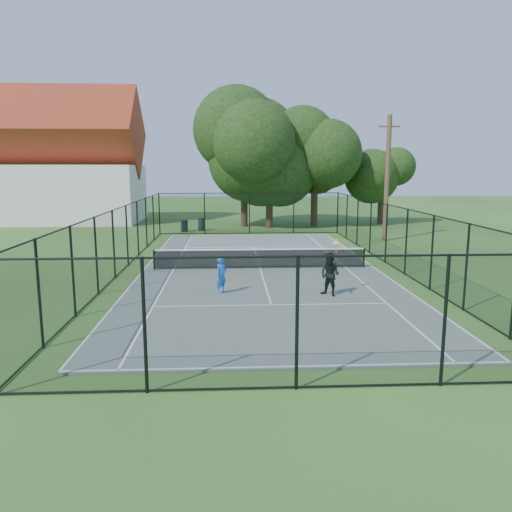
{
  "coord_description": "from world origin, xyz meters",
  "views": [
    {
      "loc": [
        -1.42,
        -23.23,
        4.82
      ],
      "look_at": [
        -0.36,
        -3.0,
        1.2
      ],
      "focal_mm": 35.0,
      "sensor_mm": 36.0,
      "label": 1
    }
  ],
  "objects_px": {
    "trash_bin_left": "(184,226)",
    "player_black": "(330,274)",
    "tennis_net": "(260,258)",
    "trash_bin_right": "(202,224)",
    "utility_pole": "(387,178)",
    "player_blue": "(222,275)"
  },
  "relations": [
    {
      "from": "tennis_net",
      "to": "trash_bin_left",
      "type": "xyz_separation_m",
      "value": [
        -4.88,
        14.54,
        -0.13
      ]
    },
    {
      "from": "player_blue",
      "to": "utility_pole",
      "type": "bearing_deg",
      "value": 52.25
    },
    {
      "from": "trash_bin_right",
      "to": "player_black",
      "type": "distance_m",
      "value": 21.1
    },
    {
      "from": "trash_bin_right",
      "to": "player_black",
      "type": "xyz_separation_m",
      "value": [
        5.89,
        -20.25,
        0.37
      ]
    },
    {
      "from": "tennis_net",
      "to": "player_black",
      "type": "distance_m",
      "value": 5.7
    },
    {
      "from": "tennis_net",
      "to": "utility_pole",
      "type": "relative_size",
      "value": 1.24
    },
    {
      "from": "tennis_net",
      "to": "utility_pole",
      "type": "height_order",
      "value": "utility_pole"
    },
    {
      "from": "utility_pole",
      "to": "trash_bin_left",
      "type": "bearing_deg",
      "value": 157.95
    },
    {
      "from": "player_blue",
      "to": "player_black",
      "type": "height_order",
      "value": "player_black"
    },
    {
      "from": "trash_bin_left",
      "to": "player_black",
      "type": "height_order",
      "value": "player_black"
    },
    {
      "from": "trash_bin_right",
      "to": "tennis_net",
      "type": "bearing_deg",
      "value": -76.55
    },
    {
      "from": "utility_pole",
      "to": "player_blue",
      "type": "bearing_deg",
      "value": -127.75
    },
    {
      "from": "player_black",
      "to": "trash_bin_left",
      "type": "bearing_deg",
      "value": 109.95
    },
    {
      "from": "tennis_net",
      "to": "player_black",
      "type": "height_order",
      "value": "player_black"
    },
    {
      "from": "tennis_net",
      "to": "trash_bin_left",
      "type": "height_order",
      "value": "tennis_net"
    },
    {
      "from": "tennis_net",
      "to": "player_black",
      "type": "xyz_separation_m",
      "value": [
        2.29,
        -5.21,
        0.3
      ]
    },
    {
      "from": "trash_bin_left",
      "to": "trash_bin_right",
      "type": "height_order",
      "value": "trash_bin_right"
    },
    {
      "from": "tennis_net",
      "to": "trash_bin_right",
      "type": "relative_size",
      "value": 10.12
    },
    {
      "from": "trash_bin_right",
      "to": "player_blue",
      "type": "bearing_deg",
      "value": -84.67
    },
    {
      "from": "trash_bin_right",
      "to": "player_black",
      "type": "bearing_deg",
      "value": -73.78
    },
    {
      "from": "trash_bin_left",
      "to": "player_black",
      "type": "xyz_separation_m",
      "value": [
        7.17,
        -19.76,
        0.42
      ]
    },
    {
      "from": "trash_bin_left",
      "to": "utility_pole",
      "type": "xyz_separation_m",
      "value": [
        13.69,
        -5.54,
        3.66
      ]
    }
  ]
}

